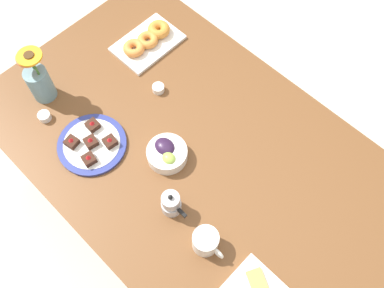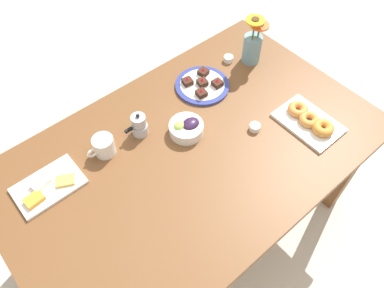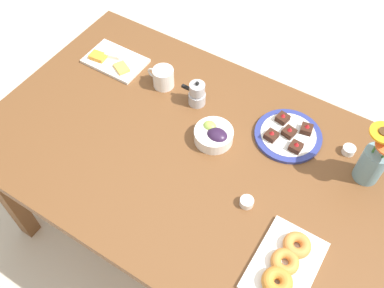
{
  "view_description": "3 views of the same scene",
  "coord_description": "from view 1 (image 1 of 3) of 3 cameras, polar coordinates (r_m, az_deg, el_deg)",
  "views": [
    {
      "loc": [
        0.49,
        -0.51,
        2.17
      ],
      "look_at": [
        0.0,
        0.0,
        0.78
      ],
      "focal_mm": 40.0,
      "sensor_mm": 36.0,
      "label": 1
    },
    {
      "loc": [
        0.59,
        0.69,
        2.02
      ],
      "look_at": [
        0.0,
        0.0,
        0.78
      ],
      "focal_mm": 35.0,
      "sensor_mm": 36.0,
      "label": 2
    },
    {
      "loc": [
        -0.5,
        0.79,
        2.04
      ],
      "look_at": [
        0.0,
        0.0,
        0.78
      ],
      "focal_mm": 40.0,
      "sensor_mm": 36.0,
      "label": 3
    }
  ],
  "objects": [
    {
      "name": "moka_pot",
      "position": [
        1.46,
        -2.79,
        -7.93
      ],
      "size": [
        0.11,
        0.07,
        0.12
      ],
      "color": "#B7B7BC",
      "rests_on": "dining_table"
    },
    {
      "name": "coffee_mug",
      "position": [
        1.43,
        1.86,
        -12.84
      ],
      "size": [
        0.12,
        0.09,
        0.09
      ],
      "color": "white",
      "rests_on": "dining_table"
    },
    {
      "name": "jam_cup_berry",
      "position": [
        1.74,
        -19.08,
        3.52
      ],
      "size": [
        0.05,
        0.05,
        0.03
      ],
      "color": "white",
      "rests_on": "dining_table"
    },
    {
      "name": "jam_cup_honey",
      "position": [
        1.72,
        -4.51,
        7.42
      ],
      "size": [
        0.05,
        0.05,
        0.03
      ],
      "color": "white",
      "rests_on": "dining_table"
    },
    {
      "name": "flower_vase",
      "position": [
        1.74,
        -19.72,
        7.91
      ],
      "size": [
        0.12,
        0.1,
        0.26
      ],
      "color": "#6B939E",
      "rests_on": "dining_table"
    },
    {
      "name": "grape_bowl",
      "position": [
        1.56,
        -3.38,
        -1.21
      ],
      "size": [
        0.15,
        0.15,
        0.07
      ],
      "color": "white",
      "rests_on": "dining_table"
    },
    {
      "name": "dessert_plate",
      "position": [
        1.64,
        -13.21,
        0.0
      ],
      "size": [
        0.26,
        0.26,
        0.05
      ],
      "color": "navy",
      "rests_on": "dining_table"
    },
    {
      "name": "ground_plane",
      "position": [
        2.28,
        -0.0,
        -8.92
      ],
      "size": [
        6.0,
        6.0,
        0.0
      ],
      "primitive_type": "plane",
      "color": "beige"
    },
    {
      "name": "dining_table",
      "position": [
        1.67,
        -0.0,
        -1.95
      ],
      "size": [
        1.6,
        1.0,
        0.74
      ],
      "color": "brown",
      "rests_on": "ground_plane"
    },
    {
      "name": "croissant_platter",
      "position": [
        1.87,
        -5.91,
        13.56
      ],
      "size": [
        0.19,
        0.28,
        0.05
      ],
      "color": "white",
      "rests_on": "dining_table"
    }
  ]
}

